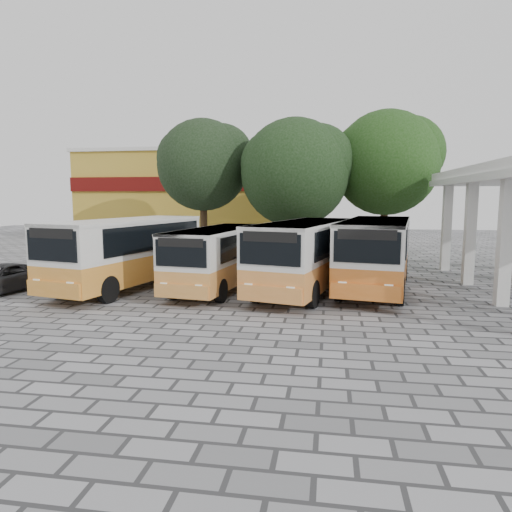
% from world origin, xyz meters
% --- Properties ---
extents(ground, '(90.00, 90.00, 0.00)m').
position_xyz_m(ground, '(0.00, 0.00, 0.00)').
color(ground, slate).
rests_on(ground, ground).
extents(shophouse_block, '(20.40, 10.40, 8.30)m').
position_xyz_m(shophouse_block, '(-11.00, 25.99, 4.16)').
color(shophouse_block, gold).
rests_on(shophouse_block, ground).
extents(bus_far_left, '(4.44, 9.02, 3.10)m').
position_xyz_m(bus_far_left, '(-7.51, 2.81, 1.79)').
color(bus_far_left, orange).
rests_on(bus_far_left, ground).
extents(bus_centre_left, '(3.28, 7.79, 2.72)m').
position_xyz_m(bus_centre_left, '(-3.40, 3.19, 1.57)').
color(bus_centre_left, '#D4893C').
rests_on(bus_centre_left, ground).
extents(bus_centre_right, '(4.50, 8.85, 3.03)m').
position_xyz_m(bus_centre_right, '(0.40, 3.22, 1.75)').
color(bus_centre_right, orange).
rests_on(bus_centre_right, ground).
extents(bus_far_right, '(4.05, 8.93, 3.09)m').
position_xyz_m(bus_far_right, '(3.44, 4.16, 1.79)').
color(bus_far_right, orange).
rests_on(bus_far_right, ground).
extents(tree_left, '(6.44, 6.13, 9.29)m').
position_xyz_m(tree_left, '(-7.01, 13.96, 6.42)').
color(tree_left, '#45301C').
rests_on(tree_left, ground).
extents(tree_middle, '(7.08, 6.74, 8.97)m').
position_xyz_m(tree_middle, '(-0.72, 12.63, 5.82)').
color(tree_middle, '#432F13').
rests_on(tree_middle, ground).
extents(tree_right, '(7.02, 6.68, 9.60)m').
position_xyz_m(tree_right, '(4.98, 14.42, 6.48)').
color(tree_right, '#4B3322').
rests_on(tree_right, ground).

